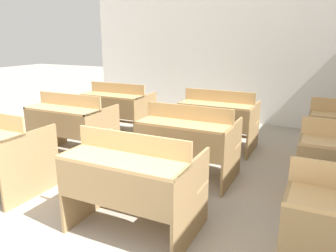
# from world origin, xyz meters

# --- Properties ---
(wall_back) EXTENTS (6.35, 0.06, 3.05)m
(wall_back) POSITION_xyz_m (0.00, 5.89, 1.52)
(wall_back) COLOR silver
(wall_back) RESTS_ON ground_plane
(bench_front_center) EXTENTS (1.09, 0.77, 0.91)m
(bench_front_center) POSITION_xyz_m (0.31, 1.60, 0.48)
(bench_front_center) COLOR #96784E
(bench_front_center) RESTS_ON ground_plane
(bench_second_left) EXTENTS (1.09, 0.77, 0.91)m
(bench_second_left) POSITION_xyz_m (-1.53, 2.87, 0.48)
(bench_second_left) COLOR #98794F
(bench_second_left) RESTS_ON ground_plane
(bench_second_center) EXTENTS (1.09, 0.77, 0.91)m
(bench_second_center) POSITION_xyz_m (0.30, 2.86, 0.48)
(bench_second_center) COLOR olive
(bench_second_center) RESTS_ON ground_plane
(bench_third_left) EXTENTS (1.09, 0.77, 0.91)m
(bench_third_left) POSITION_xyz_m (-1.54, 4.08, 0.48)
(bench_third_left) COLOR olive
(bench_third_left) RESTS_ON ground_plane
(bench_third_center) EXTENTS (1.09, 0.77, 0.91)m
(bench_third_center) POSITION_xyz_m (0.29, 4.10, 0.48)
(bench_third_center) COLOR olive
(bench_third_center) RESTS_ON ground_plane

